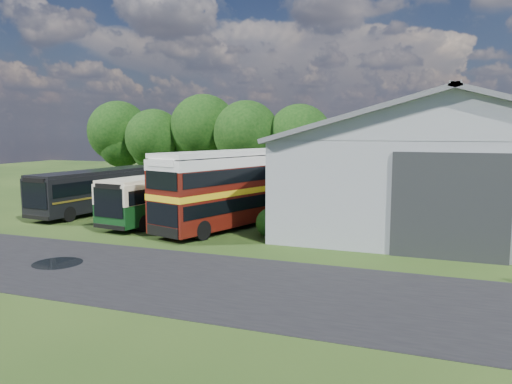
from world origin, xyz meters
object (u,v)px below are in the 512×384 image
at_px(storage_shed, 449,157).
at_px(bus_maroon_double, 230,189).
at_px(bus_dark_single, 99,190).
at_px(bus_green_single, 170,196).

height_order(storage_shed, bus_maroon_double, storage_shed).
relative_size(storage_shed, bus_maroon_double, 2.18).
bearing_deg(storage_shed, bus_maroon_double, -146.47).
bearing_deg(bus_dark_single, bus_green_single, -2.70).
relative_size(storage_shed, bus_dark_single, 2.15).
distance_m(bus_green_single, bus_dark_single, 6.64).
distance_m(storage_shed, bus_green_single, 19.14).
xyz_separation_m(bus_maroon_double, bus_dark_single, (-11.41, 2.01, -0.71)).
distance_m(bus_green_single, bus_maroon_double, 5.00).
bearing_deg(storage_shed, bus_green_single, -157.06).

